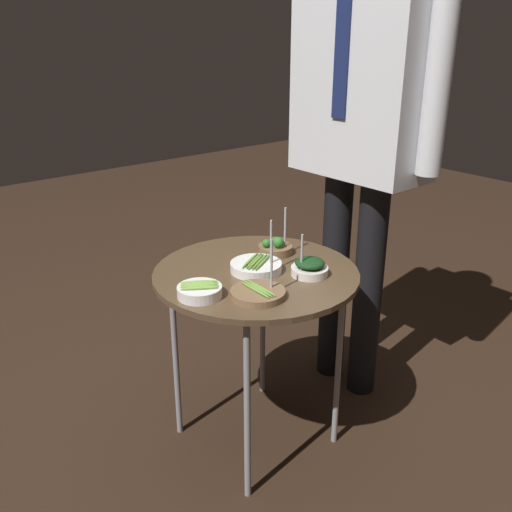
{
  "coord_description": "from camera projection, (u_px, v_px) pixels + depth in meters",
  "views": [
    {
      "loc": [
        1.24,
        -1.03,
        1.33
      ],
      "look_at": [
        0.0,
        0.0,
        0.68
      ],
      "focal_mm": 40.0,
      "sensor_mm": 36.0,
      "label": 1
    }
  ],
  "objects": [
    {
      "name": "waiter_figure",
      "position": [
        363.0,
        105.0,
        1.91
      ],
      "size": [
        0.63,
        0.24,
        1.71
      ],
      "color": "black",
      "rests_on": "ground_plane"
    },
    {
      "name": "bowl_spinach_near_rim",
      "position": [
        310.0,
        267.0,
        1.72
      ],
      "size": [
        0.11,
        0.11,
        0.14
      ],
      "color": "silver",
      "rests_on": "serving_cart"
    },
    {
      "name": "ground_plane",
      "position": [
        256.0,
        436.0,
        1.99
      ],
      "size": [
        8.0,
        8.0,
        0.0
      ],
      "primitive_type": "plane",
      "color": "black"
    },
    {
      "name": "bowl_asparagus_mid_left",
      "position": [
        257.0,
        266.0,
        1.75
      ],
      "size": [
        0.16,
        0.16,
        0.17
      ],
      "color": "white",
      "rests_on": "serving_cart"
    },
    {
      "name": "bowl_broccoli_front_right",
      "position": [
        275.0,
        248.0,
        1.88
      ],
      "size": [
        0.11,
        0.11,
        0.16
      ],
      "color": "brown",
      "rests_on": "serving_cart"
    },
    {
      "name": "bowl_asparagus_back_right",
      "position": [
        200.0,
        291.0,
        1.59
      ],
      "size": [
        0.13,
        0.13,
        0.04
      ],
      "color": "white",
      "rests_on": "serving_cart"
    },
    {
      "name": "bowl_asparagus_center",
      "position": [
        258.0,
        293.0,
        1.58
      ],
      "size": [
        0.15,
        0.15,
        0.16
      ],
      "color": "brown",
      "rests_on": "serving_cart"
    },
    {
      "name": "serving_cart",
      "position": [
        256.0,
        285.0,
        1.77
      ],
      "size": [
        0.64,
        0.64,
        0.63
      ],
      "color": "brown",
      "rests_on": "ground_plane"
    }
  ]
}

